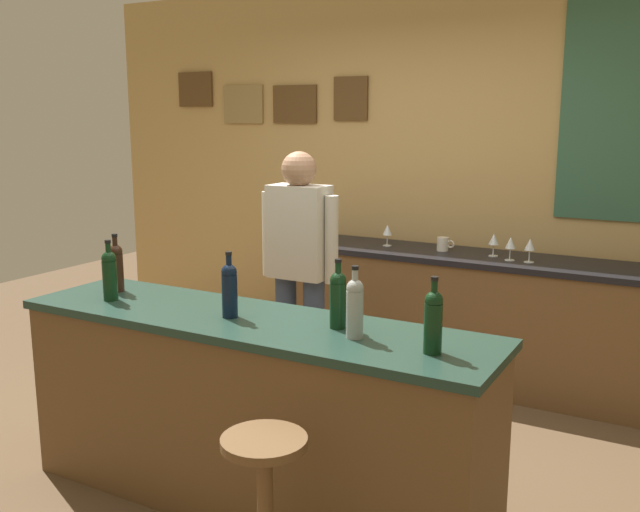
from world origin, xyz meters
name	(u,v)px	position (x,y,z in m)	size (l,w,h in m)	color
ground_plane	(296,467)	(0.00, 0.00, 0.00)	(10.00, 10.00, 0.00)	brown
back_wall	(442,172)	(0.03, 2.03, 1.42)	(6.00, 0.09, 2.80)	tan
bar_counter	(251,412)	(0.00, -0.40, 0.46)	(2.33, 0.60, 0.92)	brown
side_counter	(469,318)	(0.40, 1.65, 0.45)	(2.73, 0.56, 0.90)	brown
bartender	(300,265)	(-0.36, 0.64, 0.94)	(0.52, 0.21, 1.62)	#384766
bar_stool	(265,493)	(0.46, -0.97, 0.46)	(0.32, 0.32, 0.68)	brown
wine_bottle_a	(116,266)	(-0.89, -0.33, 1.06)	(0.07, 0.07, 0.31)	black
wine_bottle_b	(110,274)	(-0.79, -0.48, 1.06)	(0.07, 0.07, 0.31)	black
wine_bottle_c	(229,288)	(-0.09, -0.43, 1.06)	(0.07, 0.07, 0.31)	black
wine_bottle_d	(338,298)	(0.42, -0.33, 1.06)	(0.07, 0.07, 0.31)	black
wine_bottle_e	(355,306)	(0.55, -0.42, 1.06)	(0.07, 0.07, 0.31)	#999E99
wine_bottle_f	(433,319)	(0.90, -0.45, 1.06)	(0.07, 0.07, 0.31)	black
wine_glass_a	(387,231)	(-0.23, 1.67, 1.01)	(0.07, 0.07, 0.16)	silver
wine_glass_b	(494,240)	(0.54, 1.66, 1.01)	(0.07, 0.07, 0.16)	silver
wine_glass_c	(510,244)	(0.67, 1.58, 1.01)	(0.07, 0.07, 0.16)	silver
wine_glass_d	(530,246)	(0.80, 1.58, 1.01)	(0.07, 0.07, 0.16)	silver
coffee_mug	(443,244)	(0.18, 1.68, 0.95)	(0.12, 0.08, 0.09)	silver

